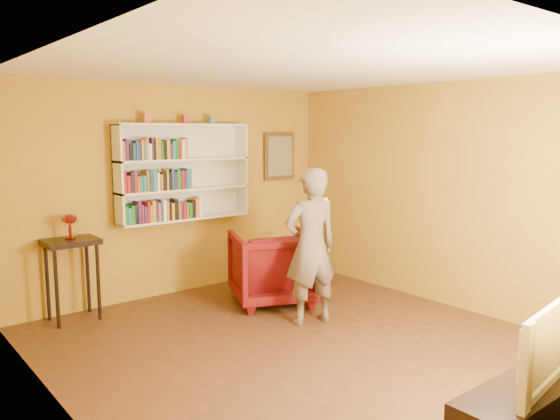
# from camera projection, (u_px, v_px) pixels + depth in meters

# --- Properties ---
(room_shell) EXTENTS (5.30, 5.80, 2.88)m
(room_shell) POSITION_uv_depth(u_px,v_px,m) (306.00, 247.00, 5.25)
(room_shell) COLOR #472A16
(room_shell) RESTS_ON ground
(bookshelf) EXTENTS (1.80, 0.29, 1.23)m
(bookshelf) POSITION_uv_depth(u_px,v_px,m) (182.00, 172.00, 7.02)
(bookshelf) COLOR white
(bookshelf) RESTS_ON room_shell
(books_row_lower) EXTENTS (1.03, 0.19, 0.27)m
(books_row_lower) POSITION_uv_depth(u_px,v_px,m) (162.00, 211.00, 6.78)
(books_row_lower) COLOR #1B7B2A
(books_row_lower) RESTS_ON bookshelf
(books_row_middle) EXTENTS (0.89, 0.19, 0.27)m
(books_row_middle) POSITION_uv_depth(u_px,v_px,m) (158.00, 181.00, 6.70)
(books_row_middle) COLOR maroon
(books_row_middle) RESTS_ON bookshelf
(books_row_upper) EXTENTS (0.85, 0.19, 0.27)m
(books_row_upper) POSITION_uv_depth(u_px,v_px,m) (155.00, 150.00, 6.63)
(books_row_upper) COLOR orange
(books_row_upper) RESTS_ON bookshelf
(ornament_left) EXTENTS (0.09, 0.09, 0.12)m
(ornament_left) POSITION_uv_depth(u_px,v_px,m) (147.00, 118.00, 6.56)
(ornament_left) COLOR #C06136
(ornament_left) RESTS_ON bookshelf
(ornament_centre) EXTENTS (0.08, 0.08, 0.11)m
(ornament_centre) POSITION_uv_depth(u_px,v_px,m) (185.00, 119.00, 6.89)
(ornament_centre) COLOR #A84038
(ornament_centre) RESTS_ON bookshelf
(ornament_right) EXTENTS (0.08, 0.08, 0.11)m
(ornament_right) POSITION_uv_depth(u_px,v_px,m) (212.00, 120.00, 7.14)
(ornament_right) COLOR slate
(ornament_right) RESTS_ON bookshelf
(framed_painting) EXTENTS (0.55, 0.05, 0.70)m
(framed_painting) POSITION_uv_depth(u_px,v_px,m) (279.00, 156.00, 8.06)
(framed_painting) COLOR #533817
(framed_painting) RESTS_ON room_shell
(console_table) EXTENTS (0.57, 0.43, 0.93)m
(console_table) POSITION_uv_depth(u_px,v_px,m) (71.00, 253.00, 6.08)
(console_table) COLOR black
(console_table) RESTS_ON ground
(ruby_lustre) EXTENTS (0.17, 0.17, 0.28)m
(ruby_lustre) POSITION_uv_depth(u_px,v_px,m) (70.00, 221.00, 6.03)
(ruby_lustre) COLOR maroon
(ruby_lustre) RESTS_ON console_table
(armchair) EXTENTS (1.27, 1.29, 0.90)m
(armchair) POSITION_uv_depth(u_px,v_px,m) (272.00, 267.00, 6.76)
(armchair) COLOR #4D050D
(armchair) RESTS_ON ground
(person) EXTENTS (0.71, 0.56, 1.73)m
(person) POSITION_uv_depth(u_px,v_px,m) (311.00, 247.00, 5.97)
(person) COLOR #6B594E
(person) RESTS_ON ground
(game_remote) EXTENTS (0.04, 0.15, 0.04)m
(game_remote) POSITION_uv_depth(u_px,v_px,m) (321.00, 199.00, 5.60)
(game_remote) COLOR silver
(game_remote) RESTS_ON person
(tv_cabinet) EXTENTS (1.34, 0.40, 0.48)m
(tv_cabinet) POSITION_uv_depth(u_px,v_px,m) (529.00, 417.00, 3.61)
(tv_cabinet) COLOR black
(tv_cabinet) RESTS_ON ground
(television) EXTENTS (0.97, 0.26, 0.55)m
(television) POSITION_uv_depth(u_px,v_px,m) (534.00, 343.00, 3.54)
(television) COLOR black
(television) RESTS_ON tv_cabinet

